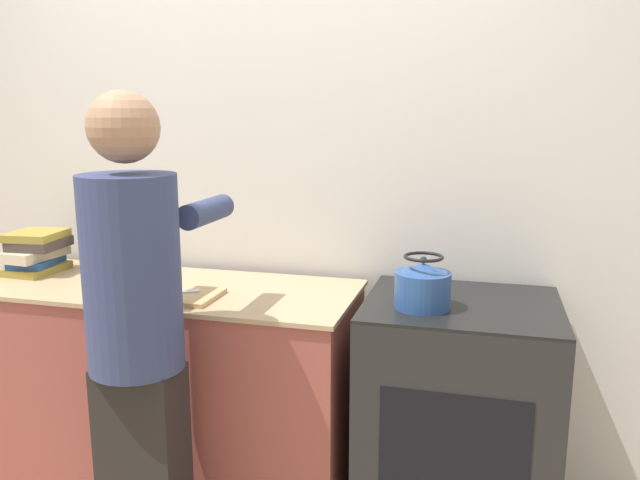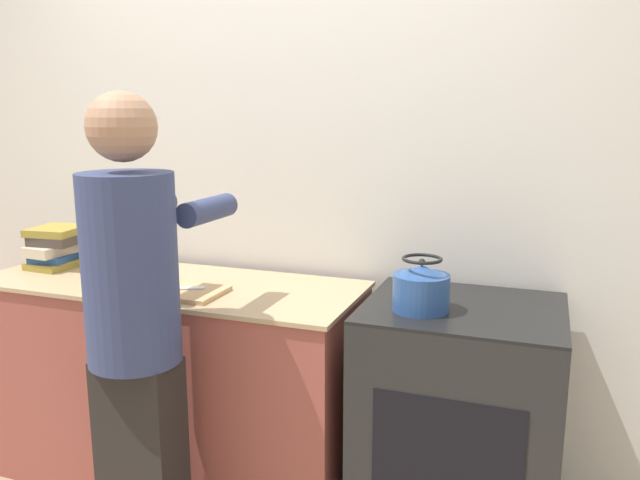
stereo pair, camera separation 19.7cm
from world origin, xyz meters
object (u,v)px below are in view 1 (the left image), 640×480
bowl_prep (116,270)px  cutting_board (179,295)px  person (137,324)px  canister_jar (94,248)px  oven (457,418)px  knife (174,292)px  kettle (423,286)px

bowl_prep → cutting_board: bearing=-28.2°
person → canister_jar: 0.96m
bowl_prep → canister_jar: size_ratio=0.77×
oven → canister_jar: canister_jar is taller
cutting_board → bowl_prep: (-0.42, 0.23, 0.02)m
knife → bowl_prep: bowl_prep is taller
oven → knife: bearing=-172.5°
bowl_prep → oven: bearing=-3.1°
knife → bowl_prep: (-0.40, 0.23, 0.01)m
kettle → bowl_prep: 1.38m
person → kettle: (0.90, 0.41, 0.08)m
person → bowl_prep: (-0.46, 0.60, 0.01)m
oven → kettle: size_ratio=4.63×
oven → kettle: (-0.14, -0.10, 0.55)m
person → knife: bearing=99.7°
knife → kettle: kettle is taller
person → canister_jar: (-0.65, 0.71, 0.07)m
knife → bowl_prep: bearing=125.7°
knife → cutting_board: bearing=-24.3°
person → bowl_prep: person is taller
cutting_board → bowl_prep: 0.48m
person → cutting_board: bearing=96.6°
oven → bowl_prep: (-1.50, 0.08, 0.47)m
bowl_prep → canister_jar: (-0.18, 0.11, 0.06)m
canister_jar → cutting_board: bearing=-29.0°
oven → knife: size_ratio=5.03×
person → cutting_board: person is taller
kettle → bowl_prep: kettle is taller
oven → bowl_prep: bowl_prep is taller
bowl_prep → person: bearing=-52.1°
person → canister_jar: person is taller
person → canister_jar: size_ratio=9.20×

